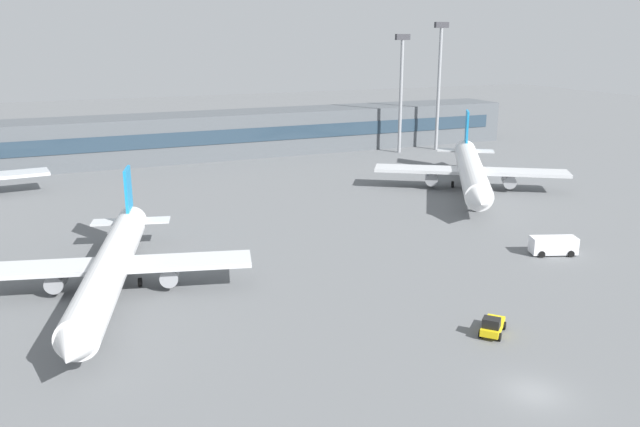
% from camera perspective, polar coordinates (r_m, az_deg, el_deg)
% --- Properties ---
extents(ground_plane, '(400.00, 400.00, 0.00)m').
position_cam_1_polar(ground_plane, '(81.57, -0.47, -2.09)').
color(ground_plane, slate).
extents(terminal_building, '(140.26, 12.13, 9.00)m').
position_cam_1_polar(terminal_building, '(136.34, -10.37, 6.72)').
color(terminal_building, '#4C5156').
rests_on(terminal_building, ground_plane).
extents(airplane_near, '(27.16, 38.27, 9.61)m').
position_cam_1_polar(airplane_near, '(65.92, -17.86, -4.49)').
color(airplane_near, silver).
rests_on(airplane_near, ground_plane).
extents(airplane_mid, '(28.76, 39.33, 11.04)m').
position_cam_1_polar(airplane_mid, '(107.61, 13.09, 3.67)').
color(airplane_mid, silver).
rests_on(airplane_mid, ground_plane).
extents(baggage_tug_yellow, '(3.68, 3.53, 1.75)m').
position_cam_1_polar(baggage_tug_yellow, '(57.55, 14.87, -9.49)').
color(baggage_tug_yellow, yellow).
rests_on(baggage_tug_yellow, ground_plane).
extents(service_van_white, '(5.57, 3.69, 2.08)m').
position_cam_1_polar(service_van_white, '(79.62, 19.76, -2.63)').
color(service_van_white, white).
rests_on(service_van_white, ground_plane).
extents(floodlight_tower_west, '(3.20, 0.80, 27.08)m').
position_cam_1_polar(floodlight_tower_west, '(144.99, 10.40, 11.63)').
color(floodlight_tower_west, gray).
rests_on(floodlight_tower_west, ground_plane).
extents(floodlight_tower_east, '(3.20, 0.80, 24.64)m').
position_cam_1_polar(floodlight_tower_east, '(140.05, 7.12, 11.12)').
color(floodlight_tower_east, gray).
rests_on(floodlight_tower_east, ground_plane).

